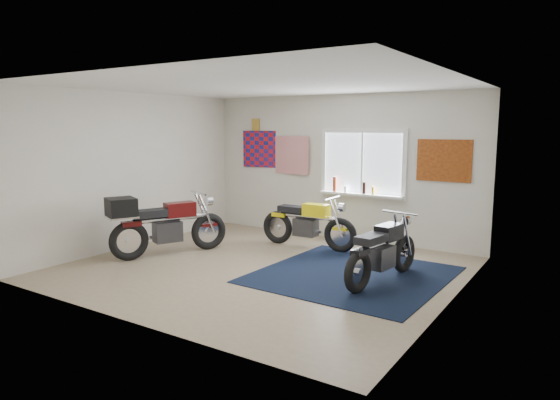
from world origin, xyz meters
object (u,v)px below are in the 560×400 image
Objects in this scene: black_chrome_bike at (382,253)px; maroon_tourer at (160,224)px; yellow_triumph at (308,225)px; navy_rug at (352,275)px.

maroon_tourer is (-3.57, -0.66, 0.13)m from black_chrome_bike.
yellow_triumph is 0.96× the size of maroon_tourer.
maroon_tourer is (-3.10, -0.73, 0.53)m from navy_rug.
black_chrome_bike is (1.84, -1.15, -0.01)m from yellow_triumph.
black_chrome_bike is at bearing -54.97° from maroon_tourer.
yellow_triumph is at bearing -19.09° from maroon_tourer.
yellow_triumph reaches higher than black_chrome_bike.
maroon_tourer is at bearing -166.78° from navy_rug.
navy_rug is at bearing -52.22° from maroon_tourer.
black_chrome_bike reaches higher than navy_rug.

